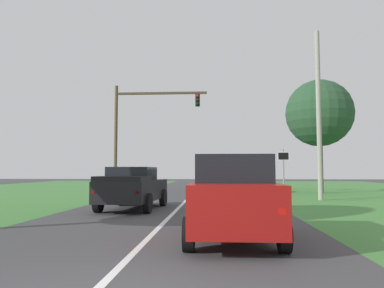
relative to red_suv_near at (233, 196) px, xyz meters
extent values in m
plane|color=#424244|center=(-2.09, 7.69, -1.06)|extent=(120.00, 120.00, 0.00)
cube|color=white|center=(-2.09, -3.31, -1.06)|extent=(0.16, 42.79, 0.01)
cube|color=#9E1411|center=(0.00, -0.05, -0.18)|extent=(1.95, 4.49, 1.04)
cube|color=black|center=(0.00, 0.17, 0.66)|extent=(1.72, 2.78, 0.64)
cube|color=red|center=(-0.80, -2.27, -0.13)|extent=(0.14, 0.06, 0.12)
cube|color=red|center=(0.80, -2.27, -0.13)|extent=(0.14, 0.06, 0.12)
cylinder|color=black|center=(-0.98, 1.34, -0.70)|extent=(0.23, 0.72, 0.72)
cylinder|color=black|center=(0.98, 1.34, -0.70)|extent=(0.23, 0.72, 0.72)
cylinder|color=black|center=(-0.98, -1.44, -0.70)|extent=(0.23, 0.72, 0.72)
cylinder|color=black|center=(0.98, -1.44, -0.70)|extent=(0.23, 0.72, 0.72)
cube|color=black|center=(-4.01, 7.11, -0.23)|extent=(2.31, 5.14, 0.86)
cube|color=black|center=(-4.02, 6.86, 0.49)|extent=(1.89, 2.01, 0.58)
cube|color=black|center=(-4.10, 5.55, 0.30)|extent=(2.03, 2.02, 0.20)
cube|color=red|center=(-4.98, 4.68, -0.19)|extent=(0.14, 0.07, 0.12)
cube|color=red|center=(-3.32, 4.58, -0.19)|extent=(0.14, 0.07, 0.12)
cylinder|color=black|center=(-4.92, 8.73, -0.66)|extent=(0.29, 0.81, 0.80)
cylinder|color=black|center=(-2.90, 8.61, -0.66)|extent=(0.29, 0.81, 0.80)
cylinder|color=black|center=(-5.11, 5.61, -0.66)|extent=(0.29, 0.81, 0.80)
cylinder|color=black|center=(-3.09, 5.50, -0.66)|extent=(0.29, 0.81, 0.80)
cylinder|color=brown|center=(-7.75, 17.99, 2.94)|extent=(0.24, 0.24, 7.99)
cube|color=#4C3D2B|center=(-4.39, 17.99, 6.33)|extent=(6.73, 0.16, 0.16)
cube|color=black|center=(-1.70, 17.99, 5.78)|extent=(0.32, 0.28, 0.90)
sphere|color=red|center=(-1.70, 17.84, 6.08)|extent=(0.22, 0.22, 0.22)
sphere|color=black|center=(-1.70, 17.84, 5.78)|extent=(0.22, 0.22, 0.22)
sphere|color=black|center=(-1.70, 17.84, 5.48)|extent=(0.22, 0.22, 0.22)
cylinder|color=gray|center=(3.09, 10.43, 0.33)|extent=(0.08, 0.08, 2.78)
cube|color=white|center=(3.09, 10.40, 1.37)|extent=(0.60, 0.03, 0.44)
cube|color=black|center=(3.09, 10.38, 1.37)|extent=(0.52, 0.01, 0.36)
cylinder|color=#4C351E|center=(7.55, 19.85, 1.03)|extent=(0.36, 0.36, 4.17)
sphere|color=#274A2D|center=(7.55, 19.85, 5.03)|extent=(5.10, 5.10, 5.10)
cube|color=black|center=(1.08, 19.94, -0.26)|extent=(4.44, 1.92, 0.92)
cube|color=black|center=(1.30, 19.94, 0.50)|extent=(2.67, 1.68, 0.60)
cube|color=red|center=(-1.11, 20.69, -0.22)|extent=(0.06, 0.14, 0.12)
cube|color=red|center=(-1.10, 19.14, -0.22)|extent=(0.06, 0.14, 0.12)
cylinder|color=black|center=(2.44, 20.89, -0.72)|extent=(0.68, 0.23, 0.68)
cylinder|color=black|center=(2.46, 19.00, -0.72)|extent=(0.68, 0.23, 0.68)
cylinder|color=black|center=(-0.30, 20.87, -0.72)|extent=(0.68, 0.23, 0.68)
cylinder|color=black|center=(-0.29, 18.98, -0.72)|extent=(0.68, 0.23, 0.68)
cylinder|color=#9E998E|center=(5.58, 12.76, 3.87)|extent=(0.28, 0.28, 9.87)
camera|label=1|loc=(-0.42, -9.36, 0.61)|focal=35.36mm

